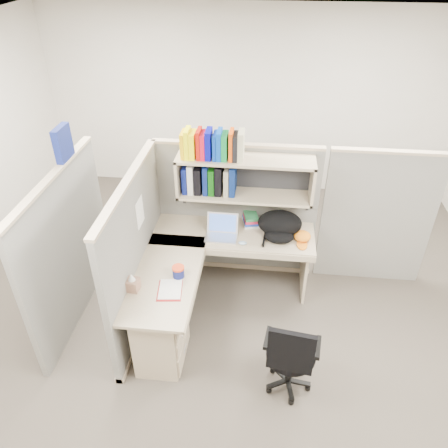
# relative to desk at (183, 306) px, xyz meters

# --- Properties ---
(ground) EXTENTS (6.00, 6.00, 0.00)m
(ground) POSITION_rel_desk_xyz_m (0.41, 0.29, -0.44)
(ground) COLOR #37312A
(ground) RESTS_ON ground
(room_shell) EXTENTS (6.00, 6.00, 6.00)m
(room_shell) POSITION_rel_desk_xyz_m (0.41, 0.29, 1.18)
(room_shell) COLOR beige
(room_shell) RESTS_ON ground
(cubicle) EXTENTS (3.79, 1.84, 1.95)m
(cubicle) POSITION_rel_desk_xyz_m (0.04, 0.74, 0.47)
(cubicle) COLOR slate
(cubicle) RESTS_ON ground
(desk) EXTENTS (1.74, 1.75, 0.73)m
(desk) POSITION_rel_desk_xyz_m (0.00, 0.00, 0.00)
(desk) COLOR gray
(desk) RESTS_ON ground
(laptop) EXTENTS (0.34, 0.34, 0.24)m
(laptop) POSITION_rel_desk_xyz_m (0.29, 0.76, 0.41)
(laptop) COLOR silver
(laptop) RESTS_ON desk
(backpack) EXTENTS (0.57, 0.51, 0.28)m
(backpack) POSITION_rel_desk_xyz_m (0.90, 0.83, 0.43)
(backpack) COLOR black
(backpack) RESTS_ON desk
(orange_cap) EXTENTS (0.18, 0.21, 0.10)m
(orange_cap) POSITION_rel_desk_xyz_m (1.14, 0.81, 0.34)
(orange_cap) COLOR orange
(orange_cap) RESTS_ON desk
(snack_canister) EXTENTS (0.12, 0.12, 0.11)m
(snack_canister) POSITION_rel_desk_xyz_m (-0.04, 0.09, 0.35)
(snack_canister) COLOR #0E1555
(snack_canister) RESTS_ON desk
(tissue_box) EXTENTS (0.12, 0.12, 0.18)m
(tissue_box) POSITION_rel_desk_xyz_m (-0.42, -0.13, 0.38)
(tissue_box) COLOR #9B6F58
(tissue_box) RESTS_ON desk
(mouse) EXTENTS (0.10, 0.09, 0.03)m
(mouse) POSITION_rel_desk_xyz_m (0.52, 0.67, 0.31)
(mouse) COLOR #89A8C3
(mouse) RESTS_ON desk
(paper_cup) EXTENTS (0.09, 0.09, 0.10)m
(paper_cup) POSITION_rel_desk_xyz_m (0.37, 0.97, 0.34)
(paper_cup) COLOR white
(paper_cup) RESTS_ON desk
(book_stack) EXTENTS (0.22, 0.26, 0.11)m
(book_stack) POSITION_rel_desk_xyz_m (0.58, 1.07, 0.35)
(book_stack) COLOR slate
(book_stack) RESTS_ON desk
(loose_paper) EXTENTS (0.23, 0.29, 0.00)m
(loose_paper) POSITION_rel_desk_xyz_m (-0.08, -0.09, 0.29)
(loose_paper) COLOR silver
(loose_paper) RESTS_ON desk
(task_chair) EXTENTS (0.49, 0.45, 0.90)m
(task_chair) POSITION_rel_desk_xyz_m (1.03, -0.50, -0.12)
(task_chair) COLOR black
(task_chair) RESTS_ON ground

